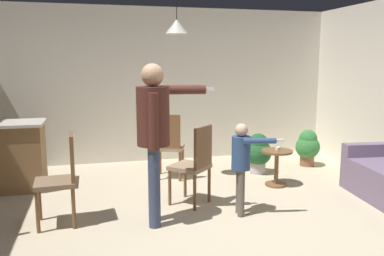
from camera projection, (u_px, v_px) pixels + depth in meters
The scene contains 12 objects.
ground at pixel (209, 229), 4.27m from camera, with size 7.68×7.68×0.00m, color beige.
wall_back at pixel (159, 85), 7.11m from camera, with size 6.40×0.10×2.70m, color silver.
side_table_by_couch at pixel (277, 163), 5.71m from camera, with size 0.44×0.44×0.52m.
person_adult at pixel (155, 126), 4.24m from camera, with size 0.88×0.50×1.75m.
person_child at pixel (242, 159), 4.56m from camera, with size 0.54×0.37×1.08m.
dining_chair_by_counter at pixel (62, 176), 4.33m from camera, with size 0.44×0.44×1.00m.
dining_chair_near_wall at pixel (195, 162), 4.91m from camera, with size 0.59×0.59×1.00m.
dining_chair_centre_back at pixel (169, 144), 6.01m from camera, with size 0.54×0.54×1.00m.
potted_plant_corner at pixel (308, 146), 6.80m from camera, with size 0.41×0.41×0.63m.
potted_plant_by_wall at pixel (258, 151), 6.34m from camera, with size 0.42×0.42×0.65m.
spare_remote_on_table at pixel (278, 148), 5.73m from camera, with size 0.04×0.13×0.04m, color white.
ceiling_light_pendant at pixel (177, 26), 5.56m from camera, with size 0.32×0.32×0.55m.
Camera 1 is at (-1.17, -3.86, 1.77)m, focal length 37.36 mm.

